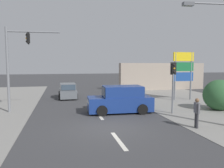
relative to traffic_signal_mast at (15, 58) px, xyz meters
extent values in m
plane|color=#3A3A3D|center=(5.54, -5.37, -3.83)|extent=(140.00, 140.00, 0.00)
cube|color=silver|center=(5.54, -7.37, -3.83)|extent=(0.20, 2.40, 0.01)
cube|color=silver|center=(5.54, -2.37, -3.83)|extent=(0.20, 2.40, 0.01)
cube|color=silver|center=(5.54, 2.63, -3.83)|extent=(0.20, 2.40, 0.01)
cylinder|color=slate|center=(10.76, -6.45, 2.72)|extent=(2.60, 0.36, 0.09)
cube|color=#595B60|center=(9.47, -6.32, 2.65)|extent=(0.59, 0.34, 0.18)
cylinder|color=slate|center=(-0.54, 0.04, -0.83)|extent=(0.18, 0.18, 6.00)
cylinder|color=slate|center=(1.26, -0.09, 1.87)|extent=(3.60, 0.36, 0.11)
cube|color=black|center=(0.90, -0.06, 1.42)|extent=(0.22, 0.27, 0.68)
cube|color=black|center=(0.90, -0.06, 1.42)|extent=(0.07, 0.44, 0.84)
sphere|color=black|center=(0.78, -0.06, 1.64)|extent=(0.13, 0.13, 0.13)
sphere|color=orange|center=(0.78, -0.06, 1.42)|extent=(0.13, 0.13, 0.13)
sphere|color=black|center=(0.78, -0.06, 1.20)|extent=(0.13, 0.13, 0.13)
cylinder|color=slate|center=(10.58, -2.99, -2.43)|extent=(0.12, 0.12, 2.80)
cube|color=black|center=(10.58, -2.99, -0.69)|extent=(0.27, 0.21, 0.68)
cube|color=black|center=(10.58, -2.99, -0.69)|extent=(0.44, 0.05, 0.84)
sphere|color=black|center=(10.58, -3.11, -0.47)|extent=(0.13, 0.13, 0.13)
sphere|color=orange|center=(10.58, -3.11, -0.69)|extent=(0.13, 0.13, 0.13)
sphere|color=black|center=(10.58, -3.11, -0.91)|extent=(0.13, 0.13, 0.13)
cylinder|color=slate|center=(13.60, 2.12, -1.53)|extent=(0.16, 0.16, 4.60)
cylinder|color=slate|center=(15.30, 2.12, -1.53)|extent=(0.16, 0.16, 4.60)
cube|color=yellow|center=(14.45, 2.12, 0.32)|extent=(2.10, 0.14, 0.84)
cube|color=#196B38|center=(14.45, 2.12, -0.63)|extent=(2.10, 0.14, 0.84)
cube|color=#1E4793|center=(14.45, 2.12, -1.58)|extent=(2.10, 0.14, 0.84)
ellipsoid|color=#2D5B33|center=(14.57, -2.72, -2.69)|extent=(2.43, 2.19, 2.29)
cube|color=#A39384|center=(16.54, 10.63, -2.03)|extent=(12.00, 1.00, 3.60)
cube|color=slate|center=(3.75, 5.95, -3.32)|extent=(1.69, 3.64, 0.76)
cube|color=slate|center=(3.75, 5.65, -2.62)|extent=(1.53, 1.94, 0.64)
cube|color=#384756|center=(3.73, 6.62, -2.62)|extent=(1.36, 0.09, 0.54)
cube|color=#384756|center=(3.78, 4.68, -2.62)|extent=(1.33, 0.09, 0.51)
cube|color=white|center=(3.70, 7.77, -3.15)|extent=(1.36, 0.07, 0.14)
cylinder|color=black|center=(2.92, 7.05, -3.53)|extent=(0.19, 0.60, 0.60)
cylinder|color=black|center=(4.52, 7.09, -3.53)|extent=(0.19, 0.60, 0.60)
cylinder|color=black|center=(2.97, 4.82, -3.53)|extent=(0.19, 0.60, 0.60)
cylinder|color=black|center=(4.57, 4.85, -3.53)|extent=(0.19, 0.60, 0.60)
cube|color=navy|center=(7.12, -1.77, -3.20)|extent=(4.59, 2.08, 1.00)
cube|color=navy|center=(7.32, -1.78, -2.32)|extent=(2.79, 1.86, 0.76)
cube|color=#384756|center=(5.96, -1.70, -2.32)|extent=(0.15, 1.58, 0.65)
cube|color=#384756|center=(8.69, -1.85, -2.32)|extent=(0.14, 1.55, 0.61)
cube|color=white|center=(4.86, -1.64, -2.97)|extent=(0.12, 1.56, 0.14)
cylinder|color=black|center=(5.68, -2.61, -3.47)|extent=(0.73, 0.26, 0.72)
cylinder|color=black|center=(5.78, -0.77, -3.47)|extent=(0.73, 0.26, 0.72)
cylinder|color=black|center=(8.47, -2.76, -3.47)|extent=(0.73, 0.26, 0.72)
cylinder|color=black|center=(8.57, -0.92, -3.47)|extent=(0.73, 0.26, 0.72)
cylinder|color=#333338|center=(10.11, -6.38, -3.41)|extent=(0.14, 0.14, 0.84)
cylinder|color=#333338|center=(10.06, -6.56, -3.41)|extent=(0.14, 0.14, 0.84)
cube|color=slate|center=(10.09, -6.47, -2.71)|extent=(0.30, 0.40, 0.56)
sphere|color=brown|center=(10.09, -6.47, -2.31)|extent=(0.22, 0.22, 0.22)
cylinder|color=slate|center=(10.15, -6.24, -2.71)|extent=(0.09, 0.09, 0.54)
cylinder|color=slate|center=(10.03, -6.70, -2.71)|extent=(0.09, 0.09, 0.54)
camera|label=1|loc=(3.05, -16.56, -0.42)|focal=35.00mm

